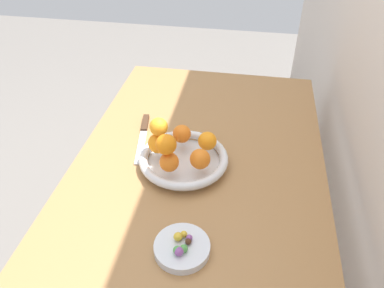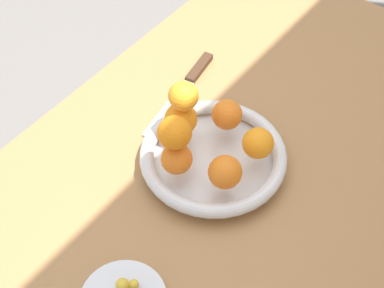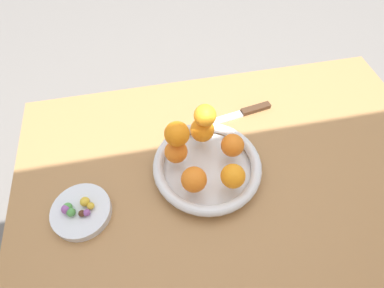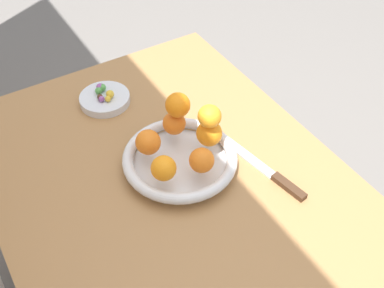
{
  "view_description": "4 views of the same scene",
  "coord_description": "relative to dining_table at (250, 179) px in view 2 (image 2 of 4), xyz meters",
  "views": [
    {
      "loc": [
        0.91,
        0.13,
        1.49
      ],
      "look_at": [
        0.1,
        -0.01,
        0.85
      ],
      "focal_mm": 35.0,
      "sensor_mm": 36.0,
      "label": 1
    },
    {
      "loc": [
        0.62,
        0.33,
        1.59
      ],
      "look_at": [
        0.11,
        -0.06,
        0.82
      ],
      "focal_mm": 55.0,
      "sensor_mm": 36.0,
      "label": 2
    },
    {
      "loc": [
        0.19,
        0.33,
        1.39
      ],
      "look_at": [
        0.11,
        -0.05,
        0.85
      ],
      "focal_mm": 28.0,
      "sensor_mm": 36.0,
      "label": 3
    },
    {
      "loc": [
        -0.6,
        0.33,
        1.57
      ],
      "look_at": [
        0.03,
        -0.05,
        0.84
      ],
      "focal_mm": 45.0,
      "sensor_mm": 36.0,
      "label": 4
    }
  ],
  "objects": [
    {
      "name": "dining_table",
      "position": [
        0.0,
        0.0,
        0.0
      ],
      "size": [
        1.1,
        0.76,
        0.74
      ],
      "color": "#9E7042",
      "rests_on": "ground_plane"
    },
    {
      "name": "fruit_bowl",
      "position": [
        0.07,
        -0.04,
        0.11
      ],
      "size": [
        0.27,
        0.27,
        0.04
      ],
      "color": "silver",
      "rests_on": "dining_table"
    },
    {
      "name": "orange_0",
      "position": [
        0.12,
        0.01,
        0.16
      ],
      "size": [
        0.06,
        0.06,
        0.06
      ],
      "primitive_type": "sphere",
      "color": "orange",
      "rests_on": "fruit_bowl"
    },
    {
      "name": "orange_1",
      "position": [
        0.03,
        0.02,
        0.16
      ],
      "size": [
        0.06,
        0.06,
        0.06
      ],
      "primitive_type": "sphere",
      "color": "orange",
      "rests_on": "fruit_bowl"
    },
    {
      "name": "orange_2",
      "position": [
        0.01,
        -0.06,
        0.16
      ],
      "size": [
        0.06,
        0.06,
        0.06
      ],
      "primitive_type": "sphere",
      "color": "orange",
      "rests_on": "fruit_bowl"
    },
    {
      "name": "orange_3",
      "position": [
        0.07,
        -0.12,
        0.16
      ],
      "size": [
        0.06,
        0.06,
        0.06
      ],
      "primitive_type": "sphere",
      "color": "orange",
      "rests_on": "fruit_bowl"
    },
    {
      "name": "orange_4",
      "position": [
        0.14,
        -0.07,
        0.16
      ],
      "size": [
        0.06,
        0.06,
        0.06
      ],
      "primitive_type": "sphere",
      "color": "orange",
      "rests_on": "fruit_bowl"
    },
    {
      "name": "orange_5",
      "position": [
        0.06,
        -0.12,
        0.22
      ],
      "size": [
        0.05,
        0.05,
        0.05
      ],
      "primitive_type": "sphere",
      "color": "orange",
      "rests_on": "orange_3"
    },
    {
      "name": "orange_6",
      "position": [
        0.14,
        -0.08,
        0.21
      ],
      "size": [
        0.06,
        0.06,
        0.06
      ],
      "primitive_type": "sphere",
      "color": "orange",
      "rests_on": "orange_4"
    },
    {
      "name": "candy_ball_1",
      "position": [
        0.36,
        0.0,
        0.12
      ],
      "size": [
        0.02,
        0.02,
        0.02
      ],
      "primitive_type": "sphere",
      "color": "gold",
      "rests_on": "candy_dish"
    },
    {
      "name": "candy_ball_4",
      "position": [
        0.35,
        0.01,
        0.12
      ],
      "size": [
        0.02,
        0.02,
        0.02
      ],
      "primitive_type": "sphere",
      "color": "gold",
      "rests_on": "candy_dish"
    },
    {
      "name": "knife",
      "position": [
        -0.05,
        -0.2,
        0.09
      ],
      "size": [
        0.26,
        0.06,
        0.01
      ],
      "color": "#3F2819",
      "rests_on": "dining_table"
    }
  ]
}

